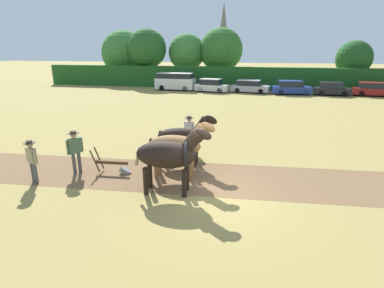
{
  "coord_description": "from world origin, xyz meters",
  "views": [
    {
      "loc": [
        1.39,
        -9.67,
        4.9
      ],
      "look_at": [
        -1.34,
        2.14,
        1.1
      ],
      "focal_mm": 28.0,
      "sensor_mm": 36.0,
      "label": 1
    }
  ],
  "objects": [
    {
      "name": "parked_car_left",
      "position": [
        -4.61,
        27.06,
        0.76
      ],
      "size": [
        4.28,
        2.44,
        1.59
      ],
      "rotation": [
        0.0,
        0.0,
        -0.19
      ],
      "color": "silver",
      "rests_on": "ground"
    },
    {
      "name": "draft_horse_trail_left",
      "position": [
        -1.84,
        2.6,
        1.25
      ],
      "size": [
        2.8,
        1.05,
        2.33
      ],
      "rotation": [
        0.0,
        0.0,
        0.09
      ],
      "color": "black",
      "rests_on": "ground"
    },
    {
      "name": "farmer_beside_team",
      "position": [
        -2.03,
        4.48,
        1.06
      ],
      "size": [
        0.6,
        0.45,
        1.79
      ],
      "rotation": [
        0.0,
        0.0,
        1.02
      ],
      "color": "#4C4C4C",
      "rests_on": "ground"
    },
    {
      "name": "parked_car_center_right",
      "position": [
        9.13,
        27.25,
        0.71
      ],
      "size": [
        3.87,
        1.8,
        1.48
      ],
      "rotation": [
        0.0,
        0.0,
        -0.03
      ],
      "color": "black",
      "rests_on": "ground"
    },
    {
      "name": "plow",
      "position": [
        -4.36,
        0.91,
        0.32
      ],
      "size": [
        1.65,
        0.49,
        1.13
      ],
      "rotation": [
        0.0,
        0.0,
        0.09
      ],
      "color": "#4C331E",
      "rests_on": "ground"
    },
    {
      "name": "draft_horse_lead_left",
      "position": [
        -1.6,
        -0.29,
        1.44
      ],
      "size": [
        2.81,
        1.19,
        2.49
      ],
      "rotation": [
        0.0,
        0.0,
        0.09
      ],
      "color": "black",
      "rests_on": "ground"
    },
    {
      "name": "tree_left",
      "position": [
        -15.04,
        32.81,
        5.13
      ],
      "size": [
        5.5,
        5.5,
        7.89
      ],
      "color": "brown",
      "rests_on": "ground"
    },
    {
      "name": "parked_car_center_left",
      "position": [
        -0.02,
        27.5,
        0.72
      ],
      "size": [
        4.69,
        2.43,
        1.5
      ],
      "rotation": [
        0.0,
        0.0,
        -0.14
      ],
      "color": "#A8A8B2",
      "rests_on": "ground"
    },
    {
      "name": "tree_far_left",
      "position": [
        -19.85,
        35.42,
        4.46
      ],
      "size": [
        6.91,
        6.91,
        7.92
      ],
      "color": "#423323",
      "rests_on": "ground"
    },
    {
      "name": "parked_car_right",
      "position": [
        13.49,
        27.62,
        0.74
      ],
      "size": [
        4.34,
        2.09,
        1.53
      ],
      "rotation": [
        0.0,
        0.0,
        -0.08
      ],
      "color": "maroon",
      "rests_on": "ground"
    },
    {
      "name": "tree_center",
      "position": [
        -4.66,
        35.0,
        4.94
      ],
      "size": [
        6.15,
        6.15,
        8.03
      ],
      "color": "#423323",
      "rests_on": "ground"
    },
    {
      "name": "ground_plane",
      "position": [
        0.0,
        0.0,
        0.0
      ],
      "size": [
        240.0,
        240.0,
        0.0
      ],
      "primitive_type": "plane",
      "color": "#998447"
    },
    {
      "name": "plowed_furrow_strip",
      "position": [
        -6.66,
        0.71,
        0.0
      ],
      "size": [
        32.43,
        6.14,
        0.01
      ],
      "primitive_type": "cube",
      "rotation": [
        0.0,
        0.0,
        0.09
      ],
      "color": "brown",
      "rests_on": "ground"
    },
    {
      "name": "parked_car_center",
      "position": [
        4.71,
        27.08,
        0.75
      ],
      "size": [
        4.44,
        2.22,
        1.58
      ],
      "rotation": [
        0.0,
        0.0,
        0.1
      ],
      "color": "navy",
      "rests_on": "ground"
    },
    {
      "name": "tree_center_right",
      "position": [
        12.58,
        33.5,
        3.91
      ],
      "size": [
        4.41,
        4.41,
        6.13
      ],
      "color": "#423323",
      "rests_on": "ground"
    },
    {
      "name": "farmer_at_plow",
      "position": [
        -5.88,
        0.55,
        1.08
      ],
      "size": [
        0.46,
        0.61,
        1.81
      ],
      "rotation": [
        0.0,
        0.0,
        -0.53
      ],
      "color": "#4C4C4C",
      "rests_on": "ground"
    },
    {
      "name": "parked_van",
      "position": [
        -9.41,
        27.68,
        1.11
      ],
      "size": [
        5.07,
        2.09,
        2.17
      ],
      "rotation": [
        0.0,
        0.0,
        -0.04
      ],
      "color": "silver",
      "rests_on": "ground"
    },
    {
      "name": "tree_center_left",
      "position": [
        -9.61,
        34.53,
        4.62
      ],
      "size": [
        5.27,
        5.27,
        7.26
      ],
      "color": "#4C3823",
      "rests_on": "ground"
    },
    {
      "name": "church_spire",
      "position": [
        -7.56,
        59.43,
        7.71
      ],
      "size": [
        2.27,
        2.27,
        14.74
      ],
      "color": "gray",
      "rests_on": "ground"
    },
    {
      "name": "draft_horse_lead_right",
      "position": [
        -1.72,
        1.15,
        1.31
      ],
      "size": [
        2.84,
        1.07,
        2.37
      ],
      "rotation": [
        0.0,
        0.0,
        0.09
      ],
      "color": "brown",
      "rests_on": "ground"
    },
    {
      "name": "farmer_onlooker_left",
      "position": [
        -6.92,
        -0.67,
        1.0
      ],
      "size": [
        0.6,
        0.43,
        1.7
      ],
      "rotation": [
        0.0,
        0.0,
        1.11
      ],
      "color": "#4C4C4C",
      "rests_on": "ground"
    },
    {
      "name": "hedgerow",
      "position": [
        0.0,
        30.84,
        1.42
      ],
      "size": [
        58.53,
        1.25,
        2.84
      ],
      "primitive_type": "cube",
      "color": "#1E511E",
      "rests_on": "ground"
    }
  ]
}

